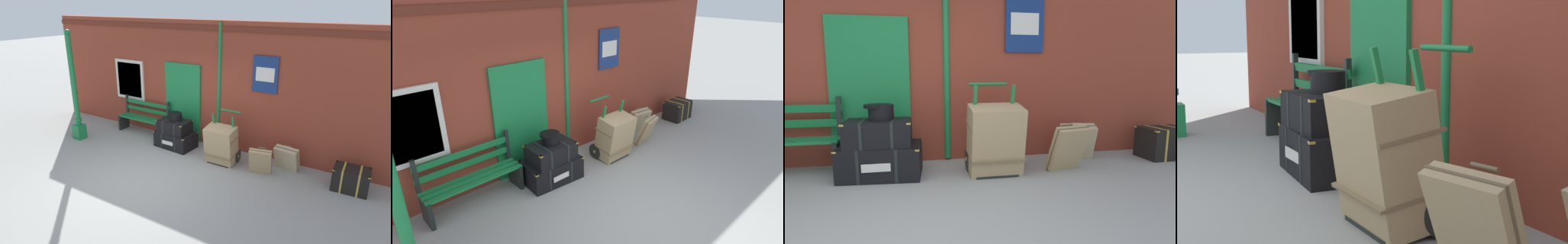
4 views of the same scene
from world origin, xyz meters
TOP-DOWN VIEW (x-y plane):
  - ground_plane at (0.00, 0.00)m, footprint 60.00×60.00m
  - brick_facade at (-0.02, 2.60)m, footprint 10.40×0.35m
  - lamp_post at (-3.00, 0.87)m, footprint 0.28×0.28m
  - platform_bench at (-1.72, 2.16)m, footprint 1.60×0.43m
  - steamer_trunk_base at (-0.38, 1.82)m, footprint 1.06×0.73m
  - steamer_trunk_middle at (-0.40, 1.79)m, footprint 0.82×0.57m
  - round_hatbox at (-0.37, 1.82)m, footprint 0.37×0.33m
  - porters_trolley at (1.07, 1.77)m, footprint 0.71×0.63m
  - large_brown_trunk at (1.07, 1.59)m, footprint 0.70×0.57m
  - suitcase_brown at (2.06, 1.55)m, footprint 0.55×0.45m
  - suitcase_slate at (2.48, 2.09)m, footprint 0.57×0.41m
  - corner_trunk at (3.86, 1.90)m, footprint 0.70×0.51m

SIDE VIEW (x-z plane):
  - ground_plane at x=0.00m, z-range 0.00..0.00m
  - steamer_trunk_base at x=-0.38m, z-range 0.00..0.42m
  - corner_trunk at x=3.86m, z-range 0.00..0.48m
  - porters_trolley at x=1.07m, z-range -0.32..0.87m
  - suitcase_slate at x=2.48m, z-range 0.00..0.56m
  - suitcase_brown at x=2.06m, z-range 0.00..0.64m
  - platform_bench at x=-1.72m, z-range -0.06..0.95m
  - large_brown_trunk at x=1.07m, z-range 0.00..0.94m
  - steamer_trunk_middle at x=-0.40m, z-range 0.42..0.74m
  - round_hatbox at x=-0.37m, z-range 0.75..0.95m
  - lamp_post at x=-3.00m, z-range -0.36..2.60m
  - brick_facade at x=-0.02m, z-range 0.00..3.20m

